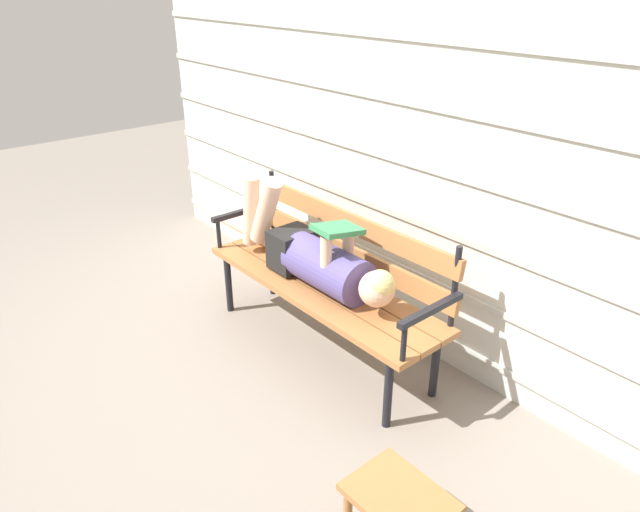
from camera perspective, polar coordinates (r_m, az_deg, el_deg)
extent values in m
plane|color=gray|center=(3.48, -1.84, -9.95)|extent=(12.00, 12.00, 0.00)
cube|color=beige|center=(3.38, 6.56, 10.07)|extent=(4.74, 0.06, 2.25)
cube|color=#B7B7AD|center=(3.74, 5.44, -4.35)|extent=(4.74, 0.02, 0.04)
cube|color=#B7B7AD|center=(3.58, 5.66, 0.07)|extent=(4.74, 0.02, 0.04)
cube|color=#B7B7AD|center=(3.46, 5.89, 4.85)|extent=(4.74, 0.02, 0.04)
cube|color=#B7B7AD|center=(3.35, 6.14, 9.97)|extent=(4.74, 0.02, 0.04)
cube|color=#B7B7AD|center=(3.28, 6.42, 15.36)|extent=(4.74, 0.02, 0.04)
cube|color=#B7B7AD|center=(3.23, 6.72, 20.94)|extent=(4.74, 0.02, 0.04)
cube|color=#9E6638|center=(3.24, -2.08, -3.92)|extent=(1.65, 0.14, 0.04)
cube|color=#9E6638|center=(3.33, 0.00, -3.06)|extent=(1.65, 0.14, 0.04)
cube|color=#9E6638|center=(3.42, 1.97, -2.24)|extent=(1.65, 0.14, 0.04)
cube|color=#9E6638|center=(3.40, 2.91, 0.20)|extent=(1.59, 0.05, 0.11)
cube|color=#9E6638|center=(3.31, 2.99, 3.33)|extent=(1.59, 0.05, 0.11)
cylinder|color=black|center=(3.90, -4.73, 5.28)|extent=(0.03, 0.03, 0.44)
cylinder|color=black|center=(2.91, 13.23, -3.03)|extent=(0.03, 0.03, 0.44)
cylinder|color=black|center=(3.86, -9.05, -2.72)|extent=(0.04, 0.04, 0.41)
cylinder|color=black|center=(2.92, 6.76, -13.34)|extent=(0.04, 0.04, 0.41)
cylinder|color=black|center=(4.04, -4.75, -1.14)|extent=(0.04, 0.04, 0.41)
cylinder|color=black|center=(3.14, 11.35, -10.47)|extent=(0.04, 0.04, 0.41)
cube|color=black|center=(3.82, -7.83, 4.32)|extent=(0.04, 0.44, 0.03)
cylinder|color=black|center=(3.77, -10.02, 2.23)|extent=(0.03, 0.03, 0.20)
cube|color=black|center=(2.74, 10.97, -5.28)|extent=(0.04, 0.44, 0.03)
cylinder|color=black|center=(2.67, 8.31, -8.45)|extent=(0.03, 0.03, 0.20)
cylinder|color=#514784|center=(3.21, 0.76, -1.18)|extent=(0.53, 0.26, 0.26)
cube|color=black|center=(3.44, -2.79, 0.71)|extent=(0.20, 0.25, 0.24)
sphere|color=beige|center=(2.96, 5.66, -3.27)|extent=(0.19, 0.19, 0.19)
sphere|color=#E0C67A|center=(2.93, 5.97, -2.85)|extent=(0.16, 0.16, 0.16)
cylinder|color=beige|center=(3.45, -5.39, 4.45)|extent=(0.28, 0.11, 0.46)
cylinder|color=beige|center=(3.59, -6.86, 4.49)|extent=(0.16, 0.09, 0.46)
cylinder|color=beige|center=(3.88, -6.69, 2.42)|extent=(0.86, 0.10, 0.10)
cylinder|color=beige|center=(3.06, 0.61, -0.10)|extent=(0.06, 0.06, 0.25)
cylinder|color=beige|center=(3.15, 2.81, 0.74)|extent=(0.06, 0.06, 0.25)
cube|color=#337A4C|center=(3.05, 1.76, 2.67)|extent=(0.20, 0.26, 0.07)
cube|color=#9E6638|center=(2.33, 7.89, -22.65)|extent=(0.38, 0.29, 0.03)
cylinder|color=#9E6638|center=(2.57, 6.83, -21.83)|extent=(0.04, 0.04, 0.29)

